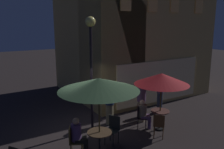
# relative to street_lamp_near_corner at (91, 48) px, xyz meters

# --- Properties ---
(ground_plane) EXTENTS (60.00, 60.00, 0.00)m
(ground_plane) POSITION_rel_street_lamp_near_corner_xyz_m (-0.40, -0.38, -3.24)
(ground_plane) COLOR #282121
(cafe_building) EXTENTS (7.36, 6.38, 7.19)m
(cafe_building) POSITION_rel_street_lamp_near_corner_xyz_m (3.51, 3.05, 0.35)
(cafe_building) COLOR tan
(cafe_building) RESTS_ON ground
(street_lamp_near_corner) EXTENTS (0.37, 0.37, 4.38)m
(street_lamp_near_corner) POSITION_rel_street_lamp_near_corner_xyz_m (0.00, 0.00, 0.00)
(street_lamp_near_corner) COLOR black
(street_lamp_near_corner) RESTS_ON ground
(cafe_table_0) EXTENTS (0.79, 0.79, 0.75)m
(cafe_table_0) POSITION_rel_street_lamp_near_corner_xyz_m (-0.55, -1.64, -2.67)
(cafe_table_0) COLOR black
(cafe_table_0) RESTS_ON ground
(cafe_table_1) EXTENTS (0.74, 0.74, 0.78)m
(cafe_table_1) POSITION_rel_street_lamp_near_corner_xyz_m (2.34, -1.28, -2.67)
(cafe_table_1) COLOR black
(cafe_table_1) RESTS_ON ground
(patio_umbrella_0) EXTENTS (2.52, 2.52, 2.51)m
(patio_umbrella_0) POSITION_rel_street_lamp_near_corner_xyz_m (-0.55, -1.64, -0.93)
(patio_umbrella_0) COLOR black
(patio_umbrella_0) RESTS_ON ground
(patio_umbrella_1) EXTENTS (2.10, 2.10, 2.28)m
(patio_umbrella_1) POSITION_rel_street_lamp_near_corner_xyz_m (2.34, -1.28, -1.18)
(patio_umbrella_1) COLOR black
(patio_umbrella_1) RESTS_ON ground
(cafe_chair_0) EXTENTS (0.58, 0.58, 0.98)m
(cafe_chair_0) POSITION_rel_street_lamp_near_corner_xyz_m (0.18, -1.27, -2.65)
(cafe_chair_0) COLOR black
(cafe_chair_0) RESTS_ON ground
(cafe_chair_1) EXTENTS (0.58, 0.58, 0.94)m
(cafe_chair_1) POSITION_rel_street_lamp_near_corner_xyz_m (-1.29, -1.25, -2.69)
(cafe_chair_1) COLOR brown
(cafe_chair_1) RESTS_ON ground
(cafe_chair_2) EXTENTS (0.57, 0.57, 0.93)m
(cafe_chair_2) POSITION_rel_street_lamp_near_corner_xyz_m (1.79, -1.84, -2.67)
(cafe_chair_2) COLOR #58361B
(cafe_chair_2) RESTS_ON ground
(cafe_chair_3) EXTENTS (0.55, 0.55, 0.97)m
(cafe_chair_3) POSITION_rel_street_lamp_near_corner_xyz_m (1.71, -0.80, -2.67)
(cafe_chair_3) COLOR black
(cafe_chair_3) RESTS_ON ground
(patron_seated_0) EXTENTS (0.53, 0.46, 1.24)m
(patron_seated_0) POSITION_rel_street_lamp_near_corner_xyz_m (-1.16, -1.32, -2.54)
(patron_seated_0) COLOR black
(patron_seated_0) RESTS_ON ground
(patron_seated_1) EXTENTS (0.54, 0.51, 1.20)m
(patron_seated_1) POSITION_rel_street_lamp_near_corner_xyz_m (1.83, -0.89, -2.56)
(patron_seated_1) COLOR #5B416B
(patron_seated_1) RESTS_ON ground
(patron_standing_2) EXTENTS (0.38, 0.38, 1.74)m
(patron_standing_2) POSITION_rel_street_lamp_near_corner_xyz_m (2.18, -0.29, -2.37)
(patron_standing_2) COLOR #7E7358
(patron_standing_2) RESTS_ON ground
(patron_standing_3) EXTENTS (0.37, 0.37, 1.67)m
(patron_standing_3) POSITION_rel_street_lamp_near_corner_xyz_m (0.89, 0.17, -2.40)
(patron_standing_3) COLOR #7D7351
(patron_standing_3) RESTS_ON ground
(patron_standing_4) EXTENTS (0.30, 0.30, 1.73)m
(patron_standing_4) POSITION_rel_street_lamp_near_corner_xyz_m (3.58, 0.10, -2.36)
(patron_standing_4) COLOR #273147
(patron_standing_4) RESTS_ON ground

